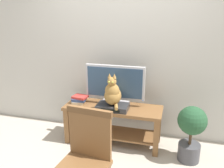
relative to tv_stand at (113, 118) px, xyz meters
name	(u,v)px	position (x,y,z in m)	size (l,w,h in m)	color
ground_plane	(103,168)	(0.05, -0.62, -0.39)	(12.00, 12.00, 0.00)	#ADA393
back_wall	(124,42)	(0.05, 0.44, 1.01)	(7.00, 0.12, 2.80)	beige
tv_stand	(113,118)	(0.00, 0.00, 0.00)	(1.36, 0.46, 0.56)	brown
tv	(115,84)	(0.00, 0.10, 0.47)	(0.83, 0.20, 0.57)	#B7B7BC
media_box	(113,107)	(0.02, -0.09, 0.20)	(0.42, 0.27, 0.07)	#2D2D30
cat	(113,93)	(0.02, -0.10, 0.40)	(0.23, 0.32, 0.44)	olive
wooden_chair	(85,155)	(0.05, -1.18, 0.17)	(0.50, 0.50, 0.98)	brown
book_stack	(79,99)	(-0.50, 0.01, 0.22)	(0.22, 0.20, 0.11)	beige
potted_plant	(191,130)	(1.05, -0.16, 0.04)	(0.35, 0.35, 0.73)	#47474C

